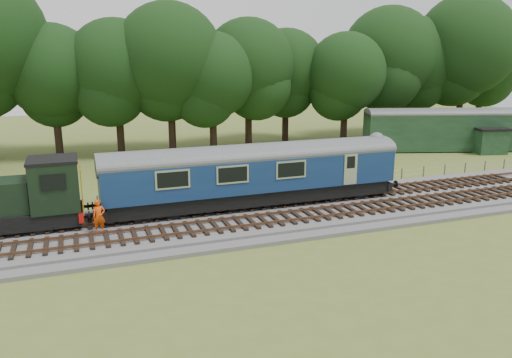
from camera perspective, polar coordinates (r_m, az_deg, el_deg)
name	(u,v)px	position (r m, az deg, el deg)	size (l,w,h in m)	color
ground	(308,212)	(30.59, 5.96, -3.79)	(120.00, 120.00, 0.00)	#586A27
ballast	(308,209)	(30.54, 5.97, -3.48)	(70.00, 7.00, 0.35)	#4C4C4F
track_north	(298,200)	(31.68, 4.88, -2.35)	(67.20, 2.40, 0.21)	black
track_south	(320,213)	(29.11, 7.36, -3.91)	(67.20, 2.40, 0.21)	black
fence	(280,193)	(34.51, 2.71, -1.65)	(64.00, 0.12, 1.00)	#6B6054
tree_line	(213,149)	(50.69, -4.95, 3.39)	(70.00, 8.00, 18.00)	black
dmu_railcar	(254,169)	(30.02, -0.19, 1.11)	(18.05, 2.86, 3.88)	black
worker	(99,216)	(26.97, -17.51, -4.09)	(0.65, 0.42, 1.77)	#EF4C0C
parked_coach	(447,127)	(53.08, 21.02, 5.53)	(16.29, 7.54, 4.14)	black
shed	(487,140)	(53.62, 24.94, 4.09)	(3.67, 3.67, 2.50)	black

